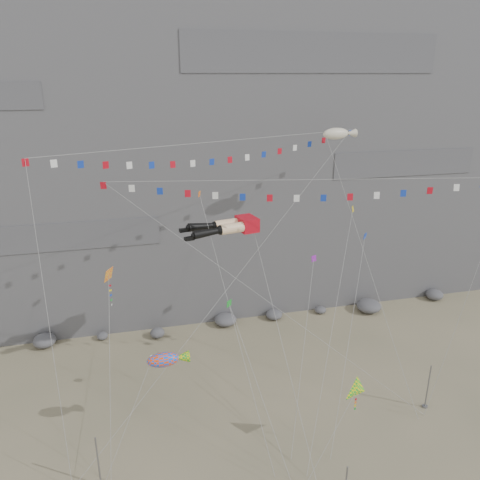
{
  "coord_description": "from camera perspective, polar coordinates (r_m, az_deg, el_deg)",
  "views": [
    {
      "loc": [
        -9.77,
        -30.71,
        27.9
      ],
      "look_at": [
        -0.17,
        9.0,
        13.37
      ],
      "focal_mm": 35.0,
      "sensor_mm": 36.0,
      "label": 1
    }
  ],
  "objects": [
    {
      "name": "talus_boulders",
      "position": [
        55.83,
        -1.79,
        -9.7
      ],
      "size": [
        60.0,
        3.0,
        1.2
      ],
      "primitive_type": null,
      "color": "#5E5E63",
      "rests_on": "ground"
    },
    {
      "name": "anchor_pole_left",
      "position": [
        37.78,
        -16.9,
        -24.48
      ],
      "size": [
        0.12,
        0.12,
        4.25
      ],
      "primitive_type": "cylinder",
      "color": "slate",
      "rests_on": "ground"
    },
    {
      "name": "small_kite_c",
      "position": [
        37.01,
        -1.24,
        -8.0
      ],
      "size": [
        3.47,
        9.73,
        14.39
      ],
      "color": "#17992A",
      "rests_on": "ground"
    },
    {
      "name": "small_kite_d",
      "position": [
        44.28,
        13.51,
        3.2
      ],
      "size": [
        9.62,
        14.09,
        22.77
      ],
      "color": "yellow",
      "rests_on": "ground"
    },
    {
      "name": "fish_windsock",
      "position": [
        36.51,
        -9.35,
        -14.23
      ],
      "size": [
        6.72,
        3.55,
        9.53
      ],
      "color": "#F8460C",
      "rests_on": "ground"
    },
    {
      "name": "legs_kite",
      "position": [
        39.67,
        -1.51,
        1.62
      ],
      "size": [
        7.64,
        15.94,
        21.54
      ],
      "rotation": [
        0.0,
        0.0,
        0.21
      ],
      "color": "red",
      "rests_on": "ground"
    },
    {
      "name": "flag_banner_upper",
      "position": [
        40.76,
        -2.39,
        11.89
      ],
      "size": [
        29.35,
        17.52,
        28.86
      ],
      "color": "red",
      "rests_on": "ground"
    },
    {
      "name": "small_kite_e",
      "position": [
        42.95,
        14.95,
        0.08
      ],
      "size": [
        7.39,
        10.55,
        18.59
      ],
      "color": "#1334AC",
      "rests_on": "ground"
    },
    {
      "name": "small_kite_b",
      "position": [
        42.16,
        8.96,
        -2.55
      ],
      "size": [
        5.75,
        10.33,
        16.48
      ],
      "color": "purple",
      "rests_on": "ground"
    },
    {
      "name": "small_kite_a",
      "position": [
        39.64,
        -4.75,
        4.77
      ],
      "size": [
        3.59,
        13.76,
        22.74
      ],
      "color": "orange",
      "rests_on": "ground"
    },
    {
      "name": "flag_banner_lower",
      "position": [
        36.8,
        8.67,
        7.25
      ],
      "size": [
        31.23,
        7.97,
        23.01
      ],
      "color": "red",
      "rests_on": "ground"
    },
    {
      "name": "harlequin_kite",
      "position": [
        35.36,
        -15.71,
        -4.15
      ],
      "size": [
        2.07,
        6.26,
        15.31
      ],
      "color": "red",
      "rests_on": "ground"
    },
    {
      "name": "anchor_pole_right",
      "position": [
        45.8,
        21.93,
        -16.26
      ],
      "size": [
        0.12,
        0.12,
        4.3
      ],
      "primitive_type": "cylinder",
      "color": "slate",
      "rests_on": "ground"
    },
    {
      "name": "cliff",
      "position": [
        63.54,
        -4.95,
        16.89
      ],
      "size": [
        80.0,
        28.0,
        50.0
      ],
      "primitive_type": "cube",
      "color": "slate",
      "rests_on": "ground"
    },
    {
      "name": "delta_kite",
      "position": [
        37.27,
        14.05,
        -17.34
      ],
      "size": [
        6.08,
        3.01,
        8.05
      ],
      "color": "#FFE90D",
      "rests_on": "ground"
    },
    {
      "name": "blimp_windsock",
      "position": [
        46.94,
        11.63,
        12.5
      ],
      "size": [
        4.84,
        15.23,
        26.75
      ],
      "color": "beige",
      "rests_on": "ground"
    },
    {
      "name": "ground",
      "position": [
        42.63,
        3.29,
        -21.34
      ],
      "size": [
        120.0,
        120.0,
        0.0
      ],
      "primitive_type": "plane",
      "color": "gray",
      "rests_on": "ground"
    }
  ]
}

